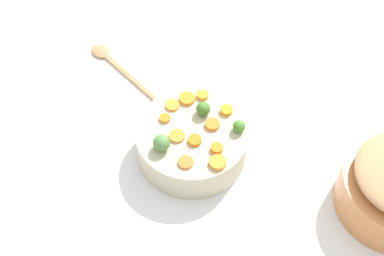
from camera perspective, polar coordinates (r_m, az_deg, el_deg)
The scene contains 17 objects.
tabletop at distance 1.29m, azimuth 1.40°, elevation -2.74°, with size 2.40×2.40×0.02m, color white.
serving_bowl_carrots at distance 1.25m, azimuth 0.00°, elevation -1.47°, with size 0.26×0.26×0.09m, color #C2B494.
carrot_slice_0 at distance 1.18m, azimuth 2.67°, elevation -2.18°, with size 0.03×0.03×0.01m, color orange.
carrot_slice_1 at distance 1.19m, azimuth 0.30°, elevation -1.32°, with size 0.03×0.03×0.01m, color orange.
carrot_slice_2 at distance 1.22m, azimuth 2.20°, elevation 0.39°, with size 0.03×0.03×0.01m, color orange.
carrot_slice_3 at distance 1.26m, azimuth -0.53°, elevation 3.15°, with size 0.04×0.04×0.01m, color orange.
carrot_slice_4 at distance 1.23m, azimuth -2.91°, elevation 1.04°, with size 0.03×0.03×0.01m, color orange.
carrot_slice_5 at distance 1.16m, azimuth 2.77°, elevation -3.71°, with size 0.04×0.04×0.01m, color orange.
carrot_slice_6 at distance 1.24m, azimuth 3.70°, elevation 1.89°, with size 0.03×0.03×0.01m, color orange.
carrot_slice_7 at distance 1.25m, azimuth -2.11°, elevation 2.44°, with size 0.03×0.03×0.01m, color orange.
carrot_slice_8 at distance 1.27m, azimuth 1.13°, elevation 3.51°, with size 0.03×0.03×0.01m, color orange.
carrot_slice_9 at distance 1.16m, azimuth -0.66°, elevation -3.67°, with size 0.03×0.03×0.01m, color orange.
carrot_slice_10 at distance 1.20m, azimuth -1.63°, elevation -0.86°, with size 0.04×0.04×0.01m, color orange.
brussels_sprout_0 at distance 1.17m, azimuth -3.27°, elevation -1.60°, with size 0.04×0.04×0.04m, color #538041.
brussels_sprout_1 at distance 1.23m, azimuth 1.27°, elevation 2.07°, with size 0.03×0.03×0.03m, color #437228.
brussels_sprout_2 at distance 1.21m, azimuth 5.04°, elevation 0.17°, with size 0.03×0.03×0.03m, color #457F2B.
wooden_spoon at distance 1.47m, azimuth -8.30°, elevation 6.86°, with size 0.20×0.26×0.01m.
Camera 1 is at (-0.12, -0.71, 1.08)m, focal length 49.91 mm.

